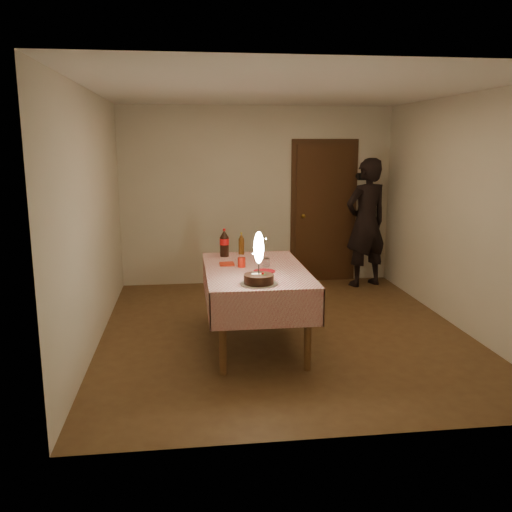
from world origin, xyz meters
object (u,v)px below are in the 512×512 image
object	(u,v)px
birthday_cake	(259,271)
clear_cup	(266,263)
cola_bottle	(224,243)
red_cup	(242,262)
red_plate	(264,271)
photographer	(366,223)
amber_bottle_left	(241,244)
dining_table	(255,278)

from	to	relation	value
birthday_cake	clear_cup	size ratio (longest dim) A/B	5.37
birthday_cake	cola_bottle	xyz separation A→B (m)	(-0.22, 1.26, 0.03)
birthday_cake	red_cup	size ratio (longest dim) A/B	4.83
birthday_cake	clear_cup	world-z (taller)	birthday_cake
red_plate	photographer	world-z (taller)	photographer
red_plate	clear_cup	distance (m)	0.22
clear_cup	amber_bottle_left	size ratio (longest dim) A/B	0.35
dining_table	photographer	xyz separation A→B (m)	(1.90, 2.17, 0.23)
cola_bottle	photographer	xyz separation A→B (m)	(2.17, 1.53, -0.03)
dining_table	red_plate	distance (m)	0.20
photographer	cola_bottle	bearing A→B (deg)	-144.82
birthday_cake	amber_bottle_left	size ratio (longest dim) A/B	1.89
red_cup	clear_cup	world-z (taller)	red_cup
photographer	amber_bottle_left	bearing A→B (deg)	-143.89
photographer	red_cup	bearing A→B (deg)	-134.10
amber_bottle_left	photographer	world-z (taller)	photographer
red_plate	red_cup	xyz separation A→B (m)	(-0.21, 0.22, 0.05)
birthday_cake	red_cup	bearing A→B (deg)	96.97
cola_bottle	red_plate	bearing A→B (deg)	-66.55
birthday_cake	red_cup	world-z (taller)	birthday_cake
clear_cup	cola_bottle	bearing A→B (deg)	123.95
amber_bottle_left	dining_table	bearing A→B (deg)	-84.59
cola_bottle	amber_bottle_left	size ratio (longest dim) A/B	1.25
birthday_cake	red_plate	size ratio (longest dim) A/B	2.19
dining_table	red_cup	size ratio (longest dim) A/B	17.20
red_cup	amber_bottle_left	xyz separation A→B (m)	(0.06, 0.66, 0.07)
amber_bottle_left	red_plate	bearing A→B (deg)	-80.96
photographer	birthday_cake	bearing A→B (deg)	-124.87
clear_cup	amber_bottle_left	world-z (taller)	amber_bottle_left
red_cup	birthday_cake	bearing A→B (deg)	-83.03
red_plate	red_cup	distance (m)	0.31
red_cup	red_plate	bearing A→B (deg)	-47.33
cola_bottle	clear_cup	bearing A→B (deg)	-56.05
birthday_cake	cola_bottle	world-z (taller)	birthday_cake
dining_table	red_cup	bearing A→B (deg)	152.57
red_cup	amber_bottle_left	world-z (taller)	amber_bottle_left
red_plate	photographer	size ratio (longest dim) A/B	0.12
birthday_cake	photographer	world-z (taller)	photographer
birthday_cake	amber_bottle_left	xyz separation A→B (m)	(-0.02, 1.36, -0.00)
red_plate	clear_cup	bearing A→B (deg)	76.61
dining_table	birthday_cake	bearing A→B (deg)	-94.46
birthday_cake	amber_bottle_left	world-z (taller)	birthday_cake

